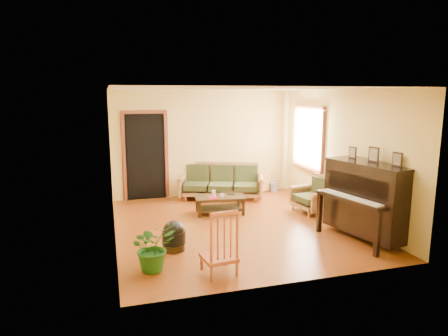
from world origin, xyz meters
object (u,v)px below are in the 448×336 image
object	(u,v)px
armchair	(312,194)
piano	(368,201)
red_chair	(219,241)
sofa	(221,182)
potted_plant	(153,247)
ceramic_crock	(274,187)
coffee_table	(220,205)
footstool	(174,239)

from	to	relation	value
armchair	piano	distance (m)	1.73
piano	red_chair	distance (m)	2.94
sofa	armchair	distance (m)	2.23
potted_plant	red_chair	bearing A→B (deg)	-22.45
armchair	ceramic_crock	distance (m)	1.93
potted_plant	piano	bearing A→B (deg)	3.88
coffee_table	red_chair	xyz separation A→B (m)	(-0.79, -2.77, 0.29)
red_chair	ceramic_crock	bearing A→B (deg)	50.37
footstool	ceramic_crock	size ratio (longest dim) A/B	1.60
piano	footstool	bearing A→B (deg)	160.88
footstool	sofa	bearing A→B (deg)	60.67
red_chair	sofa	bearing A→B (deg)	66.25
coffee_table	ceramic_crock	size ratio (longest dim) A/B	4.27
sofa	piano	xyz separation A→B (m)	(1.72, -3.29, 0.25)
sofa	potted_plant	size ratio (longest dim) A/B	2.79
ceramic_crock	red_chair	bearing A→B (deg)	-122.27
sofa	ceramic_crock	world-z (taller)	sofa
piano	ceramic_crock	size ratio (longest dim) A/B	6.34
red_chair	footstool	bearing A→B (deg)	107.43
footstool	red_chair	distance (m)	1.16
armchair	red_chair	distance (m)	3.56
potted_plant	ceramic_crock	bearing A→B (deg)	47.47
armchair	red_chair	xyz separation A→B (m)	(-2.71, -2.31, 0.09)
armchair	ceramic_crock	bearing A→B (deg)	82.01
piano	red_chair	world-z (taller)	piano
red_chair	potted_plant	distance (m)	0.95
piano	footstool	world-z (taller)	piano
footstool	ceramic_crock	distance (m)	4.48
piano	armchair	bearing A→B (deg)	83.19
potted_plant	coffee_table	bearing A→B (deg)	55.21
piano	ceramic_crock	world-z (taller)	piano
sofa	potted_plant	xyz separation A→B (m)	(-2.02, -3.54, -0.07)
footstool	potted_plant	distance (m)	0.79
coffee_table	red_chair	bearing A→B (deg)	-106.03
coffee_table	piano	world-z (taller)	piano
armchair	potted_plant	world-z (taller)	armchair
armchair	piano	size ratio (longest dim) A/B	0.51
sofa	ceramic_crock	distance (m)	1.58
coffee_table	red_chair	size ratio (longest dim) A/B	1.08
coffee_table	potted_plant	size ratio (longest dim) A/B	1.46
red_chair	ceramic_crock	world-z (taller)	red_chair
footstool	potted_plant	size ratio (longest dim) A/B	0.54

